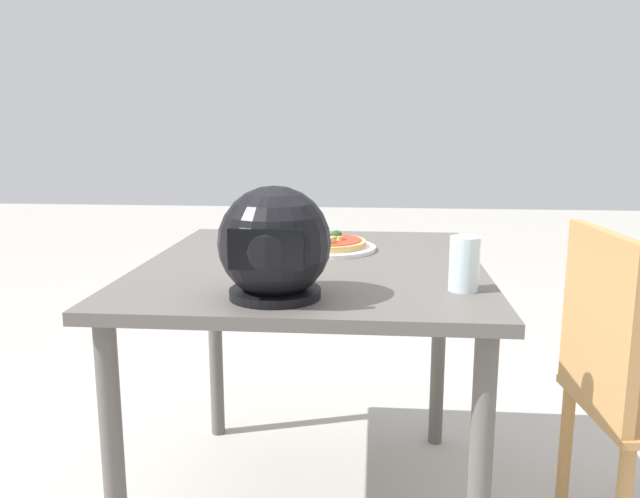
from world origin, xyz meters
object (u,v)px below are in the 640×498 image
at_px(drinking_glass, 464,264).
at_px(pizza, 327,242).
at_px(motorcycle_helmet, 274,245).
at_px(chair_side, 631,383).
at_px(dining_table, 312,294).

bearing_deg(drinking_glass, pizza, -51.90).
xyz_separation_m(motorcycle_helmet, drinking_glass, (-0.43, -0.10, -0.06)).
xyz_separation_m(drinking_glass, chair_side, (-0.45, -0.12, -0.33)).
bearing_deg(dining_table, chair_side, 169.60).
height_order(drinking_glass, chair_side, same).
bearing_deg(drinking_glass, chair_side, -164.78).
bearing_deg(motorcycle_helmet, drinking_glass, -166.97).
distance_m(pizza, drinking_glass, 0.57).
bearing_deg(pizza, motorcycle_helmet, 82.35).
xyz_separation_m(pizza, motorcycle_helmet, (0.07, 0.55, 0.10)).
xyz_separation_m(motorcycle_helmet, chair_side, (-0.87, -0.22, -0.39)).
relative_size(pizza, chair_side, 0.27).
bearing_deg(pizza, drinking_glass, 128.10).
height_order(motorcycle_helmet, drinking_glass, motorcycle_helmet).
bearing_deg(chair_side, dining_table, -10.40).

